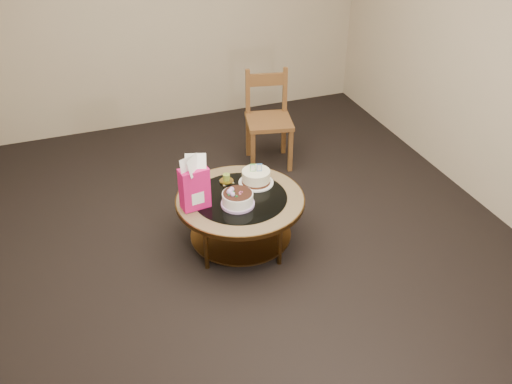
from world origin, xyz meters
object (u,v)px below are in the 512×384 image
object	(u,v)px
gift_bag	(194,183)
coffee_table	(240,205)
decorated_cake	(237,200)
cream_cake	(256,177)
dining_chair	(268,119)

from	to	relation	value
gift_bag	coffee_table	bearing A→B (deg)	-7.03
decorated_cake	cream_cake	world-z (taller)	cream_cake
gift_bag	dining_chair	distance (m)	1.62
decorated_cake	cream_cake	bearing A→B (deg)	45.40
gift_bag	cream_cake	bearing A→B (deg)	7.86
decorated_cake	cream_cake	xyz separation A→B (m)	(0.24, 0.24, 0.01)
decorated_cake	gift_bag	distance (m)	0.36
dining_chair	decorated_cake	bearing A→B (deg)	-108.00
coffee_table	dining_chair	world-z (taller)	dining_chair
decorated_cake	gift_bag	size ratio (longest dim) A/B	0.60
coffee_table	dining_chair	size ratio (longest dim) A/B	1.09
cream_cake	dining_chair	world-z (taller)	dining_chair
coffee_table	decorated_cake	xyz separation A→B (m)	(-0.05, -0.10, 0.13)
decorated_cake	dining_chair	world-z (taller)	dining_chair
cream_cake	gift_bag	xyz separation A→B (m)	(-0.55, -0.15, 0.16)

